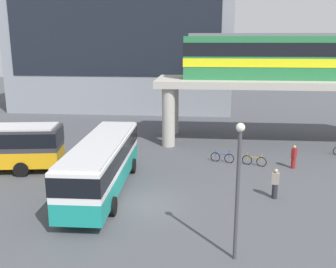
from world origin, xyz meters
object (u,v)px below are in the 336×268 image
Objects in this scene: pedestrian_waiting_near_stop at (275,184)px; pedestrian_at_kerb at (294,158)px; bus_main at (102,160)px; bicycle_blue at (222,158)px; bicycle_orange at (254,161)px; station_building at (123,41)px; train at (302,56)px.

pedestrian_at_kerb is at bearing 67.87° from pedestrian_waiting_near_stop.
bicycle_blue is at bearing 41.21° from bus_main.
bus_main is at bearing -148.63° from bicycle_orange.
pedestrian_at_kerb is at bearing -10.79° from bicycle_blue.
station_building reaches higher than train.
train is 1.81× the size of bus_main.
bicycle_blue is (-6.76, -6.43, -7.22)m from train.
station_building is 1.37× the size of train.
pedestrian_waiting_near_stop is (14.80, -28.87, -7.90)m from station_building.
station_building is 30.00m from bus_main.
bus_main is at bearing -80.81° from station_building.
bus_main is at bearing -137.65° from train.
pedestrian_waiting_near_stop is at bearing -85.78° from bicycle_orange.
bicycle_blue is (7.40, 6.48, -1.63)m from bus_main.
bicycle_blue is at bearing 166.03° from bicycle_orange.
train is at bearing 76.44° from pedestrian_at_kerb.
station_building is 16.09× the size of bicycle_orange.
pedestrian_waiting_near_stop reaches higher than bicycle_orange.
station_building reaches higher than pedestrian_at_kerb.
pedestrian_waiting_near_stop reaches higher than pedestrian_at_kerb.
bicycle_blue is at bearing -61.66° from station_building.
bicycle_blue is at bearing 112.79° from pedestrian_waiting_near_stop.
train reaches higher than bus_main.
bicycle_blue is (-2.29, 0.57, 0.00)m from bicycle_orange.
bus_main is (-14.16, -12.91, -5.59)m from train.
bus_main is at bearing -155.94° from pedestrian_at_kerb.
bicycle_orange is 2.36m from bicycle_blue.
train reaches higher than pedestrian_waiting_near_stop.
bus_main reaches higher than bicycle_orange.
bus_main is 10.19m from pedestrian_waiting_near_stop.
bus_main is 11.46m from bicycle_orange.
station_building is at bearing 117.13° from pedestrian_waiting_near_stop.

